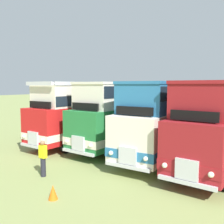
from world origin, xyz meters
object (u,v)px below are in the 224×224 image
Objects in this scene: bus_second_in_row at (128,111)px; bus_fourth_in_row at (224,118)px; bus_first_in_row at (94,110)px; marshal_person at (43,158)px; bus_third_in_row at (168,115)px; cone_near_end at (53,192)px.

bus_fourth_in_row is (6.44, -0.50, 0.01)m from bus_second_in_row.
marshal_person is (3.13, -7.90, -1.48)m from bus_first_in_row.
bus_first_in_row is 1.12× the size of bus_third_in_row.
bus_fourth_in_row is 6.49× the size of marshal_person.
bus_fourth_in_row is at bearing 63.47° from cone_near_end.
marshal_person is at bearing -114.71° from bus_third_in_row.
bus_first_in_row is 8.62m from marshal_person.
bus_first_in_row reaches higher than bus_fourth_in_row.
bus_fourth_in_row is 9.90m from cone_near_end.
marshal_person is at bearing -132.23° from bus_fourth_in_row.
bus_fourth_in_row reaches higher than marshal_person.
bus_fourth_in_row is (3.23, 0.02, 0.00)m from bus_third_in_row.
bus_fourth_in_row is at bearing 0.28° from bus_third_in_row.
bus_third_in_row is at bearing 82.82° from cone_near_end.
bus_third_in_row is 6.01× the size of marshal_person.
bus_third_in_row is 3.23m from bus_fourth_in_row.
bus_second_in_row is 5.90× the size of marshal_person.
cone_near_end is at bearing -33.08° from marshal_person.
bus_third_in_row is 8.96m from cone_near_end.
bus_first_in_row reaches higher than bus_second_in_row.
marshal_person is (-0.09, -7.69, -1.58)m from bus_second_in_row.
bus_second_in_row is at bearing 175.60° from bus_fourth_in_row.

